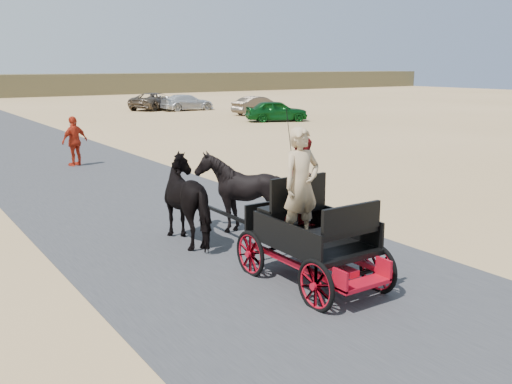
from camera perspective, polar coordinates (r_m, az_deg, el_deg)
ground at (r=8.89m, az=6.30°, el=-10.24°), size 140.00×140.00×0.00m
road at (r=8.88m, az=6.30°, el=-10.21°), size 6.00×140.00×0.01m
carriage at (r=9.25m, az=5.57°, el=-6.89°), size 1.30×2.40×0.72m
horse_left at (r=11.24m, az=-6.32°, el=-0.80°), size 0.91×2.01×1.70m
horse_right at (r=11.77m, az=-1.57°, el=-0.11°), size 1.37×1.54×1.70m
driver_man at (r=8.83m, az=4.53°, el=0.68°), size 0.66×0.43×1.80m
passenger_woman at (r=9.58m, az=4.83°, el=0.93°), size 0.77×0.60×1.58m
pedestrian at (r=20.69m, az=-17.68°, el=4.87°), size 1.09×0.75×1.73m
car_a at (r=35.65m, az=2.07°, el=8.12°), size 4.12×2.83×1.30m
car_b at (r=40.58m, az=0.25°, el=8.65°), size 3.94×1.64×1.27m
car_c at (r=44.65m, az=-6.90°, el=8.88°), size 4.20×1.76×1.21m
car_d at (r=45.78m, az=-10.01°, el=8.94°), size 5.17×4.28×1.31m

